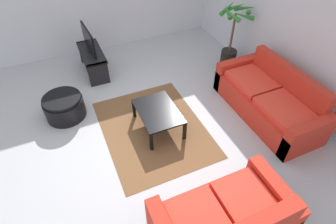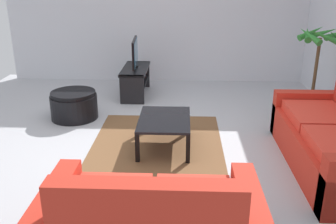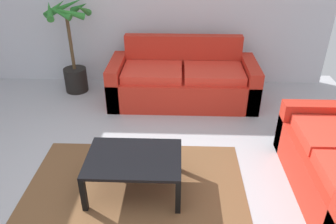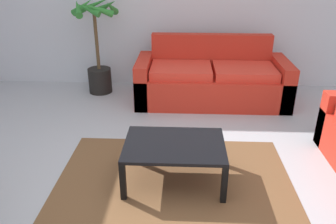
{
  "view_description": "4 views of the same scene",
  "coord_description": "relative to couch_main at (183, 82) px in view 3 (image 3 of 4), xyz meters",
  "views": [
    {
      "loc": [
        3.36,
        -0.89,
        3.46
      ],
      "look_at": [
        0.54,
        0.37,
        0.61
      ],
      "focal_mm": 28.82,
      "sensor_mm": 36.0,
      "label": 1
    },
    {
      "loc": [
        4.63,
        0.55,
        2.12
      ],
      "look_at": [
        0.6,
        0.38,
        0.62
      ],
      "focal_mm": 40.07,
      "sensor_mm": 36.0,
      "label": 2
    },
    {
      "loc": [
        0.64,
        -2.19,
        2.32
      ],
      "look_at": [
        0.54,
        0.7,
        0.68
      ],
      "focal_mm": 35.31,
      "sensor_mm": 36.0,
      "label": 3
    },
    {
      "loc": [
        0.29,
        -2.32,
        1.93
      ],
      "look_at": [
        0.14,
        0.81,
        0.48
      ],
      "focal_mm": 36.15,
      "sensor_mm": 36.0,
      "label": 4
    }
  ],
  "objects": [
    {
      "name": "couch_main",
      "position": [
        0.0,
        0.0,
        0.0
      ],
      "size": [
        2.12,
        0.9,
        0.9
      ],
      "color": "red",
      "rests_on": "ground"
    },
    {
      "name": "ground_plane",
      "position": [
        -0.7,
        -2.28,
        -0.3
      ],
      "size": [
        6.6,
        6.6,
        0.0
      ],
      "primitive_type": "plane",
      "color": "#B2B2B7"
    },
    {
      "name": "potted_palm",
      "position": [
        -1.68,
        0.27,
        0.33
      ],
      "size": [
        0.68,
        0.7,
        1.42
      ],
      "color": "black",
      "rests_on": "ground"
    },
    {
      "name": "area_rug",
      "position": [
        -0.47,
        -2.06,
        -0.3
      ],
      "size": [
        2.2,
        1.7,
        0.01
      ],
      "primitive_type": "cube",
      "color": "brown",
      "rests_on": "ground"
    },
    {
      "name": "coffee_table",
      "position": [
        -0.47,
        -1.96,
        0.04
      ],
      "size": [
        0.91,
        0.65,
        0.39
      ],
      "color": "black",
      "rests_on": "ground"
    }
  ]
}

